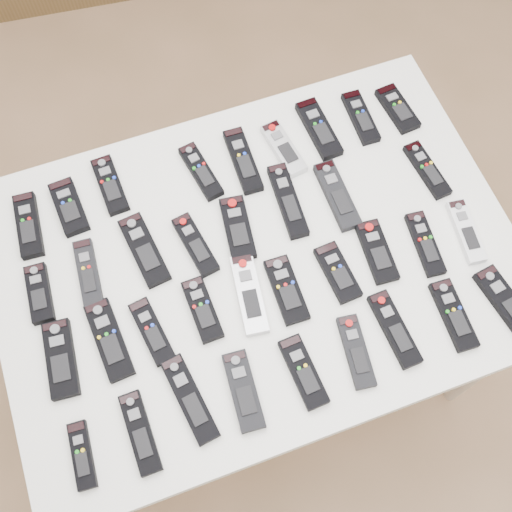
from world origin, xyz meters
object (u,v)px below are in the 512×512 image
object	(u,v)px
remote_1	(69,207)
remote_28	(140,433)
remote_5	(284,149)
remote_6	(319,129)
remote_3	(201,172)
remote_11	(144,250)
remote_19	(152,331)
remote_32	(356,352)
remote_29	(190,399)
remote_16	(427,170)
remote_34	(454,315)
remote_27	(82,455)
remote_4	(243,161)
remote_10	(88,273)
remote_24	(377,252)
remote_12	(195,245)
remote_13	(238,228)
remote_0	(28,226)
remote_15	(337,195)
remote_35	(507,304)
remote_31	(303,372)
remote_7	(361,117)
remote_2	(110,185)
remote_18	(109,340)
remote_8	(397,109)
remote_25	(425,244)
remote_14	(288,201)
remote_26	(466,231)
remote_30	(244,391)
remote_9	(39,294)
remote_33	(394,329)
remote_23	(338,272)
remote_21	(249,294)
remote_17	(61,359)
table	(256,269)
remote_20	(202,310)

from	to	relation	value
remote_1	remote_28	xyz separation A→B (m)	(0.02, -0.59, -0.00)
remote_5	remote_6	world-z (taller)	same
remote_3	remote_11	xyz separation A→B (m)	(-0.20, -0.16, -0.00)
remote_19	remote_32	size ratio (longest dim) A/B	0.95
remote_6	remote_29	bearing A→B (deg)	-136.12
remote_16	remote_34	bearing A→B (deg)	-112.44
remote_27	remote_29	distance (m)	0.25
remote_34	remote_4	bearing A→B (deg)	122.45
remote_10	remote_24	size ratio (longest dim) A/B	1.06
remote_5	remote_12	bearing A→B (deg)	-155.93
remote_13	remote_27	xyz separation A→B (m)	(-0.48, -0.39, -0.00)
remote_0	remote_15	xyz separation A→B (m)	(0.74, -0.18, 0.00)
remote_4	remote_35	size ratio (longest dim) A/B	1.00
remote_13	remote_31	size ratio (longest dim) A/B	1.01
remote_24	remote_7	bearing A→B (deg)	76.49
remote_2	remote_18	bearing A→B (deg)	-107.29
remote_3	remote_6	distance (m)	0.33
remote_8	remote_24	size ratio (longest dim) A/B	0.92
remote_25	remote_14	bearing A→B (deg)	146.48
remote_28	remote_26	bearing A→B (deg)	11.40
remote_29	remote_30	distance (m)	0.12
remote_9	remote_16	world-z (taller)	remote_9
remote_0	remote_13	size ratio (longest dim) A/B	1.03
remote_4	remote_15	xyz separation A→B (m)	(0.19, -0.18, 0.00)
remote_2	remote_12	bearing A→B (deg)	-59.31
remote_33	remote_23	bearing A→B (deg)	108.61
remote_32	remote_9	bearing A→B (deg)	156.82
remote_26	remote_25	bearing A→B (deg)	-174.64
remote_11	remote_21	size ratio (longest dim) A/B	0.98
remote_1	remote_16	distance (m)	0.91
remote_24	remote_28	bearing A→B (deg)	-157.12
remote_28	remote_31	size ratio (longest dim) A/B	1.07
remote_13	remote_21	bearing A→B (deg)	-92.75
remote_4	remote_17	world-z (taller)	same
table	remote_15	bearing A→B (deg)	19.73
remote_8	remote_29	xyz separation A→B (m)	(-0.76, -0.54, 0.00)
remote_19	remote_14	bearing A→B (deg)	18.66
remote_10	remote_20	size ratio (longest dim) A/B	1.11
remote_16	remote_17	xyz separation A→B (m)	(-0.99, -0.16, 0.00)
remote_5	remote_18	distance (m)	0.65
table	remote_10	xyz separation A→B (m)	(-0.39, 0.10, 0.07)
remote_12	remote_30	size ratio (longest dim) A/B	0.95
remote_12	remote_21	bearing A→B (deg)	-73.34
remote_28	remote_1	bearing A→B (deg)	90.86
remote_3	remote_11	size ratio (longest dim) A/B	0.87
remote_13	remote_15	size ratio (longest dim) A/B	0.87
remote_30	remote_32	bearing A→B (deg)	3.84
remote_2	remote_1	bearing A→B (deg)	-168.69
remote_31	remote_32	distance (m)	0.13
remote_34	remote_35	world-z (taller)	remote_35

